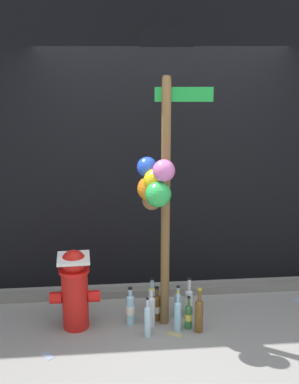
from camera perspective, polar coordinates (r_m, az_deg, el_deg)
ground_plane at (r=4.76m, az=3.16°, el=-16.18°), size 14.00×14.00×0.00m
building_wall at (r=5.41m, az=1.35°, el=7.60°), size 10.00×0.20×3.49m
curb_strip at (r=5.55m, az=1.72°, el=-10.71°), size 8.00×0.12×0.08m
memorial_post at (r=4.47m, az=1.02°, el=2.92°), size 0.64×0.46×2.64m
fire_hydrant at (r=4.86m, az=-8.16°, el=-10.29°), size 0.46×0.30×0.76m
bottle_0 at (r=4.86m, az=3.09°, el=-13.25°), size 0.06×0.06×0.40m
bottle_1 at (r=4.97m, az=-2.10°, el=-12.58°), size 0.08×0.08×0.37m
bottle_2 at (r=5.11m, az=4.30°, el=-11.76°), size 0.07×0.07×0.39m
bottle_3 at (r=4.94m, az=0.21°, el=-12.73°), size 0.07×0.07×0.38m
bottle_4 at (r=5.18m, az=0.28°, el=-11.47°), size 0.08×0.08×0.35m
bottle_5 at (r=4.93m, az=4.27°, el=-13.32°), size 0.07×0.07×0.32m
bottle_6 at (r=5.11m, az=3.11°, el=-12.05°), size 0.06×0.06×0.31m
bottle_7 at (r=4.86m, az=5.42°, el=-13.12°), size 0.08×0.08×0.43m
bottle_8 at (r=4.77m, az=-0.22°, el=-13.82°), size 0.06×0.06×0.38m
bottle_9 at (r=5.04m, az=0.79°, el=-12.39°), size 0.08×0.08×0.34m
litter_0 at (r=4.88m, az=2.72°, el=-15.22°), size 0.15×0.13×0.01m
litter_2 at (r=4.67m, az=-11.07°, el=-17.10°), size 0.13×0.14×0.01m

